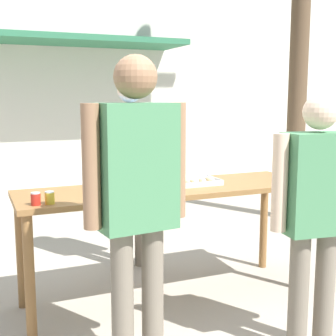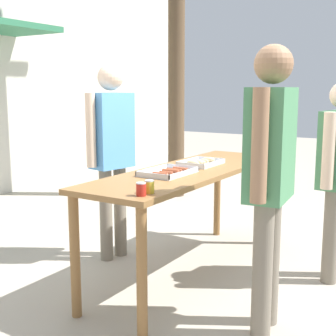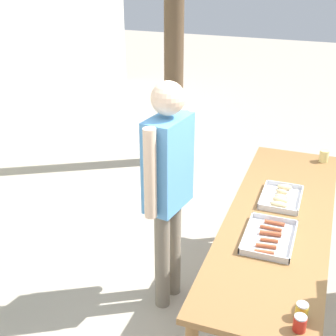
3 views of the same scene
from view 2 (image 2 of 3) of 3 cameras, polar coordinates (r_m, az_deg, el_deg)
name	(u,v)px [view 2 (image 2 of 3)]	position (r m, az deg, el deg)	size (l,w,h in m)	color
ground_plane	(189,273)	(4.17, 2.60, -12.63)	(24.00, 24.00, 0.00)	#A39989
serving_table	(190,182)	(3.94, 2.69, -1.77)	(2.34, 0.69, 0.92)	brown
food_tray_sausages	(168,173)	(3.66, 0.01, -0.57)	(0.45, 0.31, 0.04)	silver
food_tray_buns	(200,163)	(4.12, 3.96, 0.65)	(0.40, 0.28, 0.06)	silver
condiment_jar_mustard	(141,189)	(2.93, -3.30, -2.60)	(0.06, 0.06, 0.09)	#B22319
condiment_jar_ketchup	(149,187)	(3.00, -2.29, -2.29)	(0.06, 0.06, 0.09)	gold
beer_cup	(261,151)	(4.74, 11.28, 2.04)	(0.08, 0.08, 0.10)	#DBC67A
person_server_behind_table	(112,143)	(4.31, -6.87, 3.02)	(0.56, 0.28, 1.80)	#756B5B
person_customer_holding_hotdog	(270,165)	(3.01, 12.31, 0.41)	(0.62, 0.28, 1.85)	#756B5B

